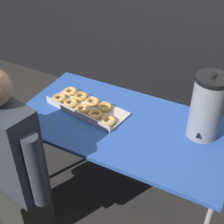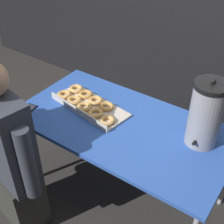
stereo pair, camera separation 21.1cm
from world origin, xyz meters
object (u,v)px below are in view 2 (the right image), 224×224
Objects in this scene: cell_phone at (28,110)px; person_seated at (10,157)px; donut_box at (88,104)px; coffee_urn at (206,114)px.

person_seated is at bearing -72.95° from cell_phone.
donut_box reaches higher than cell_phone.
coffee_urn is at bearing 8.59° from cell_phone.
donut_box is 1.36× the size of coffee_urn.
donut_box is 0.43m from cell_phone.
cell_phone is (-0.32, -0.29, -0.02)m from donut_box.
person_seated is at bearing -94.65° from donut_box.
person_seated is (-0.96, -0.73, -0.31)m from coffee_urn.
donut_box is at bearing 30.93° from cell_phone.
coffee_urn is 1.24m from person_seated.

